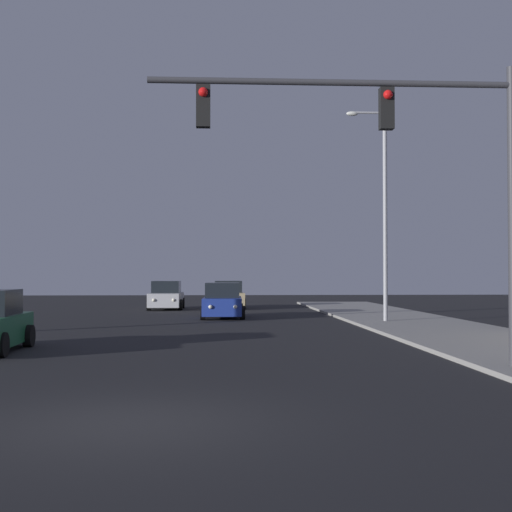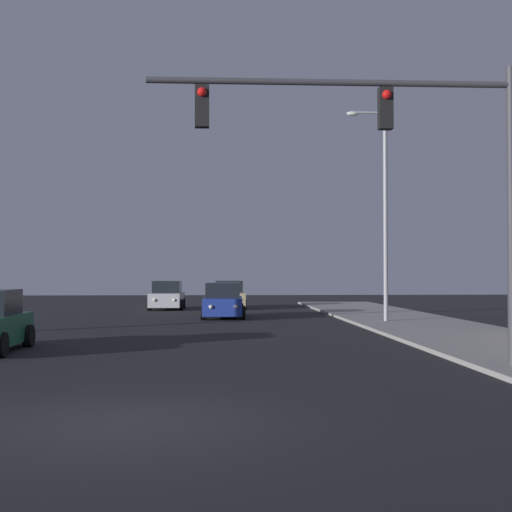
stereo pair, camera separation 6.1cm
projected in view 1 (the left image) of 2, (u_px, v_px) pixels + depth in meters
name	position (u px, v px, depth m)	size (l,w,h in m)	color
ground_plane	(124.00, 423.00, 10.08)	(120.00, 120.00, 0.00)	black
sidewalk_right	(500.00, 345.00, 20.59)	(5.00, 60.00, 0.12)	gray
car_silver	(166.00, 296.00, 42.21)	(2.04, 4.33, 1.68)	#B7B7BC
car_blue	(222.00, 302.00, 33.99)	(2.04, 4.33, 1.68)	navy
car_tan	(228.00, 296.00, 43.10)	(2.04, 4.33, 1.68)	tan
traffic_light_mast	(407.00, 151.00, 15.32)	(7.98, 0.36, 6.50)	#38383D
street_lamp	(382.00, 203.00, 30.23)	(1.74, 0.24, 9.00)	#99999E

